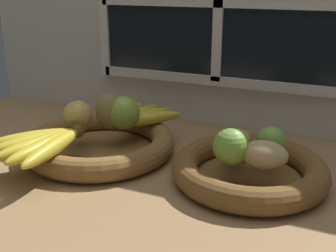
{
  "coord_description": "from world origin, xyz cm",
  "views": [
    {
      "loc": [
        30.18,
        -71.37,
        36.43
      ],
      "look_at": [
        -0.9,
        -0.48,
        8.86
      ],
      "focal_mm": 44.49,
      "sensor_mm": 36.0,
      "label": 1
    }
  ],
  "objects_px": {
    "pear_brown": "(109,111)",
    "potato_small": "(264,155)",
    "banana_bunch_back": "(140,116)",
    "lime_far": "(271,140)",
    "apple_green_back": "(123,113)",
    "potato_oblong": "(235,140)",
    "apple_golden_left": "(79,115)",
    "chili_pepper": "(255,158)",
    "fruit_bowl_right": "(249,171)",
    "fruit_bowl_left": "(99,144)",
    "lime_near": "(231,147)",
    "banana_bunch_front": "(41,143)"
  },
  "relations": [
    {
      "from": "apple_green_back",
      "to": "lime_far",
      "type": "bearing_deg",
      "value": -1.76
    },
    {
      "from": "banana_bunch_back",
      "to": "chili_pepper",
      "type": "distance_m",
      "value": 0.32
    },
    {
      "from": "fruit_bowl_right",
      "to": "banana_bunch_back",
      "type": "relative_size",
      "value": 1.71
    },
    {
      "from": "banana_bunch_back",
      "to": "lime_near",
      "type": "xyz_separation_m",
      "value": [
        0.26,
        -0.14,
        0.02
      ]
    },
    {
      "from": "banana_bunch_front",
      "to": "potato_oblong",
      "type": "distance_m",
      "value": 0.38
    },
    {
      "from": "potato_small",
      "to": "lime_near",
      "type": "xyz_separation_m",
      "value": [
        -0.06,
        -0.01,
        0.01
      ]
    },
    {
      "from": "fruit_bowl_right",
      "to": "potato_oblong",
      "type": "xyz_separation_m",
      "value": [
        -0.04,
        0.03,
        0.05
      ]
    },
    {
      "from": "banana_bunch_front",
      "to": "lime_far",
      "type": "distance_m",
      "value": 0.44
    },
    {
      "from": "banana_bunch_front",
      "to": "potato_small",
      "type": "relative_size",
      "value": 2.46
    },
    {
      "from": "fruit_bowl_left",
      "to": "chili_pepper",
      "type": "distance_m",
      "value": 0.35
    },
    {
      "from": "banana_bunch_front",
      "to": "lime_near",
      "type": "relative_size",
      "value": 3.01
    },
    {
      "from": "apple_golden_left",
      "to": "pear_brown",
      "type": "bearing_deg",
      "value": 25.5
    },
    {
      "from": "banana_bunch_back",
      "to": "lime_far",
      "type": "height_order",
      "value": "lime_far"
    },
    {
      "from": "fruit_bowl_left",
      "to": "apple_golden_left",
      "type": "height_order",
      "value": "apple_golden_left"
    },
    {
      "from": "lime_near",
      "to": "banana_bunch_back",
      "type": "bearing_deg",
      "value": 150.67
    },
    {
      "from": "fruit_bowl_left",
      "to": "potato_oblong",
      "type": "xyz_separation_m",
      "value": [
        0.3,
        0.03,
        0.05
      ]
    },
    {
      "from": "lime_near",
      "to": "lime_far",
      "type": "xyz_separation_m",
      "value": [
        0.06,
        0.08,
        -0.01
      ]
    },
    {
      "from": "pear_brown",
      "to": "potato_small",
      "type": "distance_m",
      "value": 0.36
    },
    {
      "from": "banana_bunch_back",
      "to": "lime_near",
      "type": "height_order",
      "value": "lime_near"
    },
    {
      "from": "banana_bunch_front",
      "to": "banana_bunch_back",
      "type": "bearing_deg",
      "value": 67.79
    },
    {
      "from": "banana_bunch_front",
      "to": "lime_near",
      "type": "height_order",
      "value": "lime_near"
    },
    {
      "from": "fruit_bowl_left",
      "to": "potato_oblong",
      "type": "bearing_deg",
      "value": 5.4
    },
    {
      "from": "apple_golden_left",
      "to": "lime_far",
      "type": "bearing_deg",
      "value": 4.3
    },
    {
      "from": "fruit_bowl_right",
      "to": "potato_small",
      "type": "relative_size",
      "value": 3.59
    },
    {
      "from": "fruit_bowl_left",
      "to": "banana_bunch_back",
      "type": "distance_m",
      "value": 0.12
    },
    {
      "from": "banana_bunch_front",
      "to": "chili_pepper",
      "type": "xyz_separation_m",
      "value": [
        0.39,
        0.11,
        -0.01
      ]
    },
    {
      "from": "fruit_bowl_right",
      "to": "chili_pepper",
      "type": "xyz_separation_m",
      "value": [
        0.01,
        -0.02,
        0.04
      ]
    },
    {
      "from": "apple_golden_left",
      "to": "potato_oblong",
      "type": "relative_size",
      "value": 1.01
    },
    {
      "from": "potato_small",
      "to": "potato_oblong",
      "type": "distance_m",
      "value": 0.09
    },
    {
      "from": "banana_bunch_front",
      "to": "potato_small",
      "type": "bearing_deg",
      "value": 12.98
    },
    {
      "from": "lime_far",
      "to": "chili_pepper",
      "type": "distance_m",
      "value": 0.06
    },
    {
      "from": "banana_bunch_front",
      "to": "apple_golden_left",
      "type": "bearing_deg",
      "value": 92.41
    },
    {
      "from": "banana_bunch_front",
      "to": "lime_far",
      "type": "height_order",
      "value": "lime_far"
    },
    {
      "from": "potato_oblong",
      "to": "banana_bunch_front",
      "type": "bearing_deg",
      "value": -155.73
    },
    {
      "from": "banana_bunch_back",
      "to": "pear_brown",
      "type": "bearing_deg",
      "value": -119.68
    },
    {
      "from": "fruit_bowl_left",
      "to": "lime_near",
      "type": "xyz_separation_m",
      "value": [
        0.31,
        -0.04,
        0.06
      ]
    },
    {
      "from": "chili_pepper",
      "to": "potato_oblong",
      "type": "bearing_deg",
      "value": 106.8
    },
    {
      "from": "fruit_bowl_left",
      "to": "fruit_bowl_right",
      "type": "height_order",
      "value": "same"
    },
    {
      "from": "lime_near",
      "to": "apple_golden_left",
      "type": "bearing_deg",
      "value": 172.66
    },
    {
      "from": "chili_pepper",
      "to": "fruit_bowl_right",
      "type": "bearing_deg",
      "value": 96.54
    },
    {
      "from": "pear_brown",
      "to": "chili_pepper",
      "type": "relative_size",
      "value": 0.76
    },
    {
      "from": "fruit_bowl_left",
      "to": "lime_far",
      "type": "distance_m",
      "value": 0.37
    },
    {
      "from": "banana_bunch_back",
      "to": "apple_green_back",
      "type": "bearing_deg",
      "value": -100.73
    },
    {
      "from": "chili_pepper",
      "to": "lime_far",
      "type": "bearing_deg",
      "value": 45.11
    },
    {
      "from": "potato_oblong",
      "to": "chili_pepper",
      "type": "height_order",
      "value": "potato_oblong"
    },
    {
      "from": "fruit_bowl_left",
      "to": "potato_small",
      "type": "distance_m",
      "value": 0.37
    },
    {
      "from": "pear_brown",
      "to": "potato_small",
      "type": "bearing_deg",
      "value": -10.93
    },
    {
      "from": "pear_brown",
      "to": "potato_oblong",
      "type": "distance_m",
      "value": 0.29
    },
    {
      "from": "banana_bunch_front",
      "to": "banana_bunch_back",
      "type": "distance_m",
      "value": 0.25
    },
    {
      "from": "banana_bunch_front",
      "to": "fruit_bowl_right",
      "type": "bearing_deg",
      "value": 18.48
    }
  ]
}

